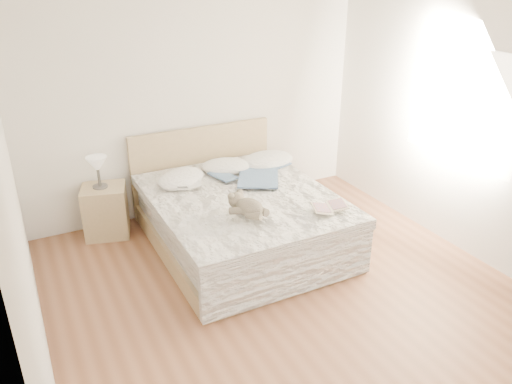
# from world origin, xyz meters

# --- Properties ---
(floor) EXTENTS (4.00, 4.50, 0.00)m
(floor) POSITION_xyz_m (0.00, 0.00, 0.00)
(floor) COLOR brown
(floor) RESTS_ON ground
(wall_back) EXTENTS (4.00, 0.02, 2.70)m
(wall_back) POSITION_xyz_m (0.00, 2.25, 1.35)
(wall_back) COLOR silver
(wall_back) RESTS_ON ground
(wall_left) EXTENTS (0.02, 4.50, 2.70)m
(wall_left) POSITION_xyz_m (-2.00, 0.00, 1.35)
(wall_left) COLOR silver
(wall_left) RESTS_ON ground
(wall_right) EXTENTS (0.02, 4.50, 2.70)m
(wall_right) POSITION_xyz_m (2.00, 0.00, 1.35)
(wall_right) COLOR silver
(wall_right) RESTS_ON ground
(window) EXTENTS (0.02, 1.30, 1.10)m
(window) POSITION_xyz_m (1.99, 0.30, 1.45)
(window) COLOR white
(window) RESTS_ON wall_right
(bed) EXTENTS (1.72, 2.14, 1.00)m
(bed) POSITION_xyz_m (0.00, 1.19, 0.31)
(bed) COLOR tan
(bed) RESTS_ON floor
(nightstand) EXTENTS (0.54, 0.51, 0.56)m
(nightstand) POSITION_xyz_m (-1.19, 2.02, 0.28)
(nightstand) COLOR tan
(nightstand) RESTS_ON floor
(table_lamp) EXTENTS (0.23, 0.23, 0.34)m
(table_lamp) POSITION_xyz_m (-1.21, 2.02, 0.80)
(table_lamp) COLOR #524D48
(table_lamp) RESTS_ON nightstand
(pillow_left) EXTENTS (0.69, 0.63, 0.17)m
(pillow_left) POSITION_xyz_m (-0.44, 1.67, 0.64)
(pillow_left) COLOR white
(pillow_left) RESTS_ON bed
(pillow_middle) EXTENTS (0.65, 0.56, 0.16)m
(pillow_middle) POSITION_xyz_m (0.13, 1.78, 0.64)
(pillow_middle) COLOR white
(pillow_middle) RESTS_ON bed
(pillow_right) EXTENTS (0.66, 0.48, 0.19)m
(pillow_right) POSITION_xyz_m (0.62, 1.73, 0.64)
(pillow_right) COLOR white
(pillow_right) RESTS_ON bed
(blouse) EXTENTS (0.92, 0.93, 0.03)m
(blouse) POSITION_xyz_m (0.33, 1.38, 0.63)
(blouse) COLOR #344C6D
(blouse) RESTS_ON bed
(photo_book) EXTENTS (0.30, 0.22, 0.02)m
(photo_book) POSITION_xyz_m (-0.43, 1.49, 0.63)
(photo_book) COLOR white
(photo_book) RESTS_ON bed
(childrens_book) EXTENTS (0.41, 0.34, 0.02)m
(childrens_book) POSITION_xyz_m (0.57, 0.41, 0.63)
(childrens_book) COLOR beige
(childrens_book) RESTS_ON bed
(teddy_bear) EXTENTS (0.38, 0.43, 0.19)m
(teddy_bear) POSITION_xyz_m (-0.17, 0.59, 0.65)
(teddy_bear) COLOR #695F4E
(teddy_bear) RESTS_ON bed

